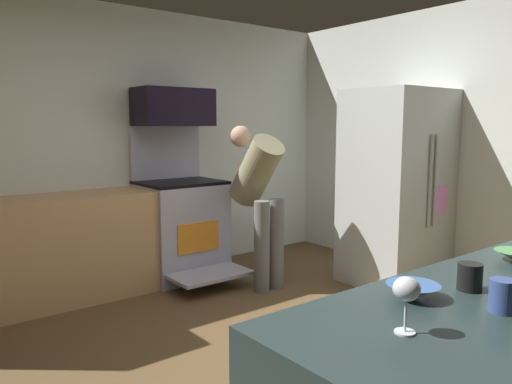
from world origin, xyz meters
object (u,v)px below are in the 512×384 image
(refrigerator, at_px, (396,187))
(oven_range, at_px, (181,226))
(person_cook, at_px, (259,192))
(wine_glass_mid, at_px, (406,291))
(mug_tea, at_px, (470,277))
(microwave, at_px, (174,107))
(mug_coffee, at_px, (502,296))
(mixing_bowl_small, at_px, (413,291))

(refrigerator, bearing_deg, oven_range, 138.01)
(person_cook, xyz_separation_m, wine_glass_mid, (-1.62, -2.71, 0.15))
(refrigerator, xyz_separation_m, mug_tea, (-2.24, -1.95, 0.04))
(oven_range, bearing_deg, mug_tea, -101.84)
(refrigerator, distance_m, mug_tea, 2.97)
(oven_range, bearing_deg, microwave, 90.00)
(wine_glass_mid, relative_size, mug_coffee, 1.56)
(wine_glass_mid, bearing_deg, oven_range, 70.67)
(mixing_bowl_small, xyz_separation_m, wine_glass_mid, (-0.27, -0.16, 0.10))
(person_cook, relative_size, mixing_bowl_small, 8.05)
(microwave, distance_m, mixing_bowl_small, 3.56)
(microwave, relative_size, person_cook, 0.50)
(refrigerator, relative_size, mixing_bowl_small, 9.85)
(mixing_bowl_small, distance_m, mug_tea, 0.24)
(person_cook, distance_m, mug_tea, 2.86)
(microwave, bearing_deg, mug_coffee, -102.79)
(mixing_bowl_small, relative_size, mug_tea, 1.87)
(mug_coffee, height_order, mug_tea, mug_coffee)
(refrigerator, distance_m, mixing_bowl_small, 3.10)
(person_cook, xyz_separation_m, mixing_bowl_small, (-1.35, -2.55, 0.05))
(microwave, relative_size, wine_glass_mid, 4.45)
(oven_range, height_order, mug_tea, oven_range)
(microwave, bearing_deg, mixing_bowl_small, -105.49)
(oven_range, xyz_separation_m, mixing_bowl_small, (-0.93, -3.26, 0.42))
(mixing_bowl_small, xyz_separation_m, mug_coffee, (0.11, -0.25, 0.03))
(wine_glass_mid, distance_m, mug_tea, 0.51)
(refrigerator, bearing_deg, person_cook, 148.74)
(wine_glass_mid, relative_size, mug_tea, 1.68)
(refrigerator, relative_size, mug_tea, 18.37)
(oven_range, relative_size, refrigerator, 0.82)
(refrigerator, relative_size, person_cook, 1.22)
(mixing_bowl_small, xyz_separation_m, mug_tea, (0.23, -0.08, 0.02))
(refrigerator, height_order, person_cook, refrigerator)
(microwave, xyz_separation_m, mug_tea, (-0.70, -3.43, -0.71))
(oven_range, relative_size, microwave, 2.00)
(oven_range, height_order, person_cook, person_cook)
(oven_range, relative_size, mixing_bowl_small, 8.03)
(wine_glass_mid, bearing_deg, mixing_bowl_small, 30.60)
(mug_tea, bearing_deg, refrigerator, 41.09)
(oven_range, distance_m, person_cook, 0.90)
(microwave, distance_m, refrigerator, 2.26)
(refrigerator, bearing_deg, wine_glass_mid, -143.39)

